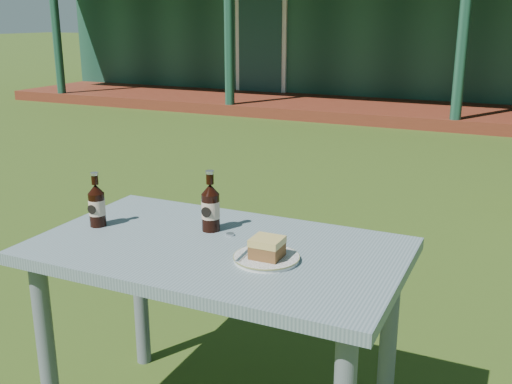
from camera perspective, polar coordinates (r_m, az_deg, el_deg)
The scene contains 9 objects.
ground at distance 3.61m, azimuth 8.75°, elevation -7.20°, with size 80.00×80.00×0.00m, color #334916.
pavilion at distance 12.62m, azimuth 21.69°, elevation 16.10°, with size 15.80×8.30×3.45m.
cafe_table at distance 2.00m, azimuth -3.64°, elevation -7.77°, with size 1.20×0.70×0.72m.
plate at distance 1.83m, azimuth 1.00°, elevation -6.29°, with size 0.20×0.20×0.01m.
cake_slice at distance 1.81m, azimuth 1.07°, elevation -5.30°, with size 0.09×0.09×0.06m.
fork at distance 1.85m, azimuth -0.98°, elevation -5.85°, with size 0.01×0.14×0.00m, color silver.
cola_bottle_near at distance 2.06m, azimuth -4.35°, elevation -1.42°, with size 0.06×0.07×0.21m.
cola_bottle_far at distance 2.18m, azimuth -14.93°, elevation -1.18°, with size 0.06×0.06×0.20m.
bottle_cap at distance 2.04m, azimuth -2.48°, elevation -4.06°, with size 0.03×0.03×0.01m, color silver.
Camera 1 is at (0.88, -3.20, 1.44)m, focal length 42.00 mm.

